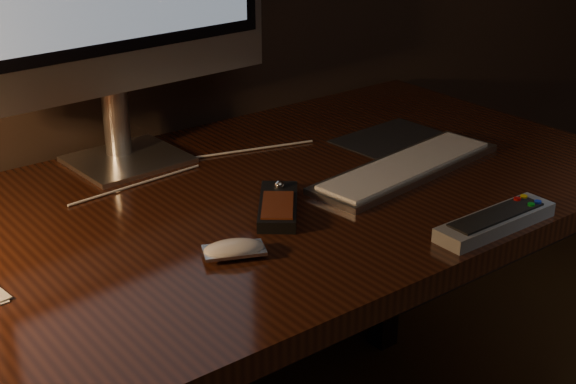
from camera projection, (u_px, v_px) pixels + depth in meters
desk at (192, 262)px, 1.43m from camera, size 1.60×0.75×0.75m
keyboard at (407, 167)px, 1.47m from camera, size 0.43×0.17×0.02m
mousepad at (396, 140)px, 1.62m from camera, size 0.23×0.19×0.00m
mouse at (234, 251)px, 1.17m from camera, size 0.10×0.08×0.02m
media_remote at (278, 205)px, 1.31m from camera, size 0.15×0.17×0.03m
tv_remote at (496, 221)px, 1.25m from camera, size 0.23×0.06×0.03m
cable at (201, 168)px, 1.49m from camera, size 0.51×0.07×0.00m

